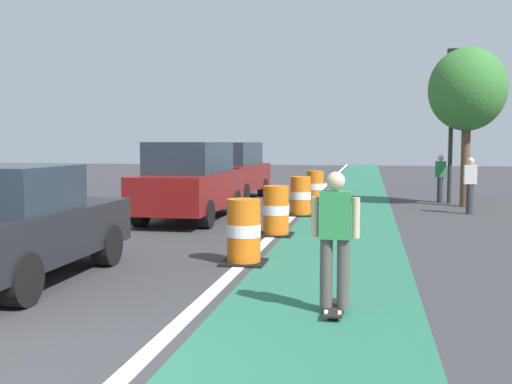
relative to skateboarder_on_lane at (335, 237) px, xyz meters
name	(u,v)px	position (x,y,z in m)	size (l,w,h in m)	color
ground_plane	(18,377)	(-2.58, -2.46, -0.91)	(100.00, 100.00, 0.00)	#38383A
bike_lane_strip	(348,216)	(-0.18, 9.54, -0.91)	(2.50, 80.00, 0.01)	#286B51
lane_divider_stripe	(294,215)	(-1.68, 9.54, -0.91)	(0.20, 80.00, 0.01)	silver
skateboarder_on_lane	(335,237)	(0.00, 0.00, 0.00)	(0.57, 0.80, 1.69)	black
parked_sedan_nearest	(14,225)	(-4.66, 0.76, -0.08)	(1.95, 4.12, 1.70)	black
parked_suv_second	(190,181)	(-4.22, 8.00, 0.12)	(1.95, 4.61, 2.04)	maroon
parked_suv_third	(231,171)	(-4.47, 13.80, 0.12)	(2.09, 4.69, 2.04)	maroon
traffic_barrel_front	(244,232)	(-1.67, 2.68, -0.38)	(0.73, 0.73, 1.09)	orange
traffic_barrel_mid	(276,211)	(-1.61, 5.82, -0.38)	(0.73, 0.73, 1.09)	orange
traffic_barrel_back	(301,197)	(-1.49, 9.49, -0.38)	(0.73, 0.73, 1.09)	orange
traffic_barrel_far	(315,187)	(-1.40, 13.00, -0.38)	(0.73, 0.73, 1.09)	orange
traffic_light_corner	(452,98)	(3.02, 13.80, 2.59)	(0.41, 0.32, 5.10)	#2D2D2D
pedestrian_crossing	(470,184)	(3.19, 10.74, -0.05)	(0.34, 0.20, 1.61)	#33333D
pedestrian_waiting	(440,177)	(2.76, 14.17, -0.05)	(0.34, 0.20, 1.61)	#33333D
street_tree_sidewalk	(467,90)	(3.36, 12.85, 2.76)	(2.40, 2.40, 5.00)	brown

